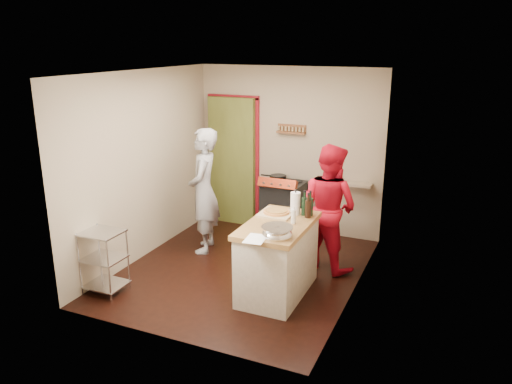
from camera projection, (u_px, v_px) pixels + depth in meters
floor at (242, 270)px, 6.70m from camera, size 3.50×3.50×0.00m
back_wall at (252, 157)px, 8.18m from camera, size 3.00×0.44×2.60m
left_wall at (143, 166)px, 6.90m from camera, size 0.04×3.50×2.60m
right_wall at (359, 191)px, 5.75m from camera, size 0.04×3.50×2.60m
ceiling at (240, 71)px, 5.94m from camera, size 3.00×3.50×0.02m
stove at (283, 208)px, 7.80m from camera, size 0.60×0.63×1.00m
wire_shelving at (104, 259)px, 6.01m from camera, size 0.48×0.40×0.80m
island at (278, 257)px, 5.97m from camera, size 0.71×1.32×1.22m
person_stripe at (204, 191)px, 7.12m from camera, size 0.62×0.76×1.80m
person_red at (329, 207)px, 6.60m from camera, size 1.01×0.92×1.70m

